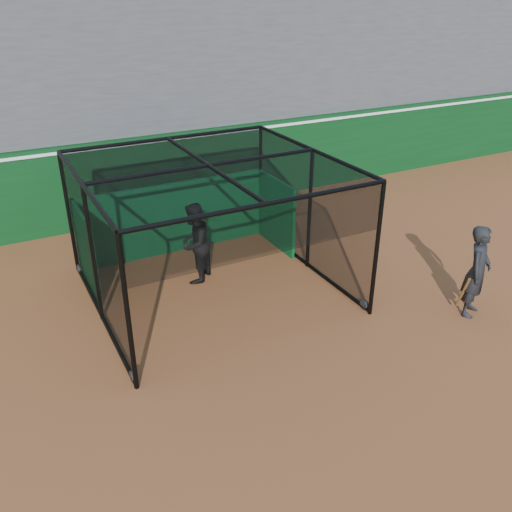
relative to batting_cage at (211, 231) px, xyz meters
name	(u,v)px	position (x,y,z in m)	size (l,w,h in m)	color
ground	(303,365)	(0.35, -3.38, -1.50)	(120.00, 120.00, 0.00)	brown
outfield_wall	(154,174)	(0.35, 5.12, -0.22)	(50.00, 0.50, 2.50)	#0A3814
grandstand	(109,50)	(0.35, 8.89, 2.97)	(50.00, 7.85, 8.95)	#4C4C4F
batting_cage	(211,231)	(0.00, 0.00, 0.00)	(5.29, 5.13, 3.02)	black
batter	(195,243)	(-0.16, 0.63, -0.53)	(0.95, 0.74, 1.95)	black
on_deck_player	(477,271)	(4.54, -3.51, -0.49)	(0.89, 0.79, 2.04)	black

